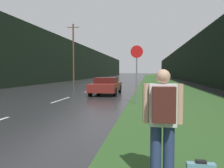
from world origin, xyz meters
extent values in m
cube|color=#2D5123|center=(7.14, 40.00, 0.01)|extent=(6.00, 240.00, 0.02)
cube|color=silver|center=(0.00, 12.37, 0.00)|extent=(0.12, 3.00, 0.01)
cube|color=silver|center=(0.00, 19.37, 0.00)|extent=(0.12, 3.00, 0.01)
cube|color=silver|center=(0.00, 26.37, 0.00)|extent=(0.12, 3.00, 0.01)
cube|color=silver|center=(0.00, 33.37, 0.00)|extent=(0.12, 3.00, 0.01)
cube|color=black|center=(-10.14, 50.00, 3.83)|extent=(2.00, 140.00, 7.66)
cube|color=black|center=(13.14, 50.00, 3.54)|extent=(2.00, 140.00, 7.09)
cylinder|color=#4C3823|center=(-6.04, 33.77, 4.47)|extent=(0.24, 0.24, 8.94)
cube|color=#4C3823|center=(-6.04, 33.77, 8.44)|extent=(1.80, 0.10, 0.10)
cylinder|color=slate|center=(4.60, 11.07, 1.21)|extent=(0.07, 0.07, 2.41)
cylinder|color=#B71414|center=(4.60, 11.07, 2.73)|extent=(0.64, 0.02, 0.64)
cylinder|color=navy|center=(5.28, 2.36, 0.44)|extent=(0.17, 0.17, 0.88)
cylinder|color=navy|center=(5.48, 2.36, 0.44)|extent=(0.17, 0.17, 0.88)
cube|color=white|center=(5.38, 2.36, 1.20)|extent=(0.41, 0.23, 0.63)
sphere|color=tan|center=(5.38, 2.36, 1.62)|extent=(0.22, 0.22, 0.22)
cylinder|color=tan|center=(5.13, 2.36, 1.22)|extent=(0.10, 0.10, 0.60)
cylinder|color=tan|center=(5.63, 2.36, 1.22)|extent=(0.10, 0.10, 0.60)
cube|color=#471E19|center=(5.38, 2.16, 1.23)|extent=(0.33, 0.18, 0.51)
cube|color=black|center=(5.92, 2.22, 0.41)|extent=(0.14, 0.09, 0.04)
cube|color=maroon|center=(2.07, 16.36, 0.56)|extent=(1.86, 4.63, 0.57)
cube|color=#40120F|center=(2.07, 16.59, 1.06)|extent=(1.58, 2.08, 0.42)
cylinder|color=black|center=(2.95, 14.92, 0.31)|extent=(0.20, 0.61, 0.61)
cylinder|color=black|center=(1.18, 14.92, 0.31)|extent=(0.20, 0.61, 0.61)
cylinder|color=black|center=(2.95, 17.79, 0.31)|extent=(0.20, 0.61, 0.61)
cylinder|color=black|center=(1.18, 17.79, 0.31)|extent=(0.20, 0.61, 0.61)
camera|label=1|loc=(5.15, -1.26, 1.69)|focal=38.00mm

